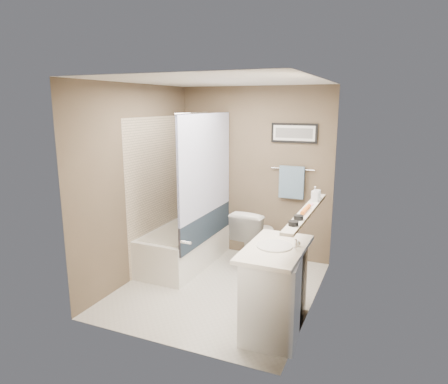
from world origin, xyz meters
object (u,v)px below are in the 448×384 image
at_px(candle_bowl_far, 299,217).
at_px(glass_jar, 317,194).
at_px(vanity, 275,290).
at_px(hair_brush_back, 307,208).
at_px(bathtub, 184,246).
at_px(hair_brush_front, 305,210).
at_px(soap_bottle, 315,194).
at_px(candle_bowl_near, 293,223).
at_px(toilet, 256,237).

relative_size(candle_bowl_far, glass_jar, 0.90).
xyz_separation_m(vanity, glass_jar, (0.19, 0.97, 0.77)).
bearing_deg(hair_brush_back, bathtub, 159.52).
bearing_deg(hair_brush_front, candle_bowl_far, -90.00).
height_order(bathtub, soap_bottle, soap_bottle).
relative_size(candle_bowl_near, glass_jar, 0.90).
height_order(candle_bowl_near, soap_bottle, soap_bottle).
height_order(hair_brush_back, soap_bottle, soap_bottle).
bearing_deg(candle_bowl_far, glass_jar, 90.00).
xyz_separation_m(candle_bowl_far, soap_bottle, (0.00, 0.77, 0.06)).
height_order(hair_brush_back, glass_jar, glass_jar).
relative_size(hair_brush_front, glass_jar, 2.20).
bearing_deg(toilet, candle_bowl_near, 124.95).
distance_m(hair_brush_front, soap_bottle, 0.52).
height_order(toilet, vanity, vanity).
height_order(bathtub, hair_brush_back, hair_brush_back).
distance_m(toilet, vanity, 1.59).
relative_size(hair_brush_front, hair_brush_back, 1.00).
distance_m(bathtub, candle_bowl_far, 2.24).
bearing_deg(hair_brush_back, vanity, -113.65).
xyz_separation_m(toilet, glass_jar, (0.87, -0.47, 0.77)).
bearing_deg(vanity, soap_bottle, 72.70).
relative_size(bathtub, vanity, 1.67).
relative_size(bathtub, candle_bowl_far, 16.67).
bearing_deg(candle_bowl_far, bathtub, 149.98).
distance_m(bathtub, hair_brush_front, 2.14).
distance_m(toilet, hair_brush_front, 1.60).
relative_size(vanity, hair_brush_front, 4.09).
bearing_deg(candle_bowl_far, soap_bottle, 90.00).
height_order(candle_bowl_far, hair_brush_back, hair_brush_back).
relative_size(vanity, glass_jar, 9.00).
height_order(candle_bowl_near, candle_bowl_far, same).
xyz_separation_m(vanity, hair_brush_back, (0.19, 0.42, 0.74)).
distance_m(hair_brush_front, glass_jar, 0.65).
relative_size(bathtub, soap_bottle, 9.06).
distance_m(toilet, candle_bowl_near, 1.95).
xyz_separation_m(glass_jar, soap_bottle, (0.00, -0.13, 0.03)).
bearing_deg(glass_jar, candle_bowl_near, -90.00).
bearing_deg(candle_bowl_near, hair_brush_front, 90.00).
bearing_deg(glass_jar, bathtub, 176.09).
bearing_deg(hair_brush_back, candle_bowl_near, -90.00).
distance_m(bathtub, glass_jar, 2.01).
bearing_deg(toilet, hair_brush_front, 133.98).
xyz_separation_m(toilet, hair_brush_back, (0.87, -1.01, 0.74)).
bearing_deg(candle_bowl_near, toilet, 118.86).
height_order(glass_jar, soap_bottle, soap_bottle).
distance_m(candle_bowl_near, hair_brush_back, 0.57).
bearing_deg(candle_bowl_far, toilet, 122.28).
height_order(vanity, hair_brush_front, hair_brush_front).
relative_size(candle_bowl_near, hair_brush_front, 0.41).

